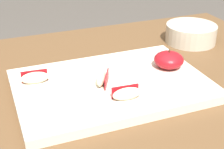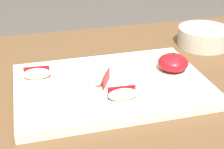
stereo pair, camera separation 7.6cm
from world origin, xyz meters
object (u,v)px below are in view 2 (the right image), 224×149
apple_wedge_middle (37,74)px  apple_wedge_right (102,78)px  ceramic_fruit_bowl (204,36)px  cutting_board (112,86)px  apple_half_skin_up (173,63)px  apple_wedge_front (123,94)px

apple_wedge_middle → apple_wedge_right: bearing=-23.5°
apple_wedge_right → ceramic_fruit_bowl: size_ratio=0.42×
cutting_board → apple_wedge_middle: bearing=159.6°
apple_half_skin_up → apple_wedge_front: apple_half_skin_up is taller
apple_half_skin_up → ceramic_fruit_bowl: size_ratio=0.48×
cutting_board → apple_wedge_right: bearing=179.8°
apple_half_skin_up → apple_wedge_middle: bearing=173.0°
ceramic_fruit_bowl → apple_wedge_middle: bearing=-165.3°
cutting_board → apple_wedge_front: (0.00, -0.08, 0.02)m
apple_half_skin_up → apple_wedge_middle: apple_half_skin_up is taller
apple_wedge_right → ceramic_fruit_bowl: 0.41m
apple_wedge_front → apple_wedge_right: bearing=107.5°
apple_half_skin_up → ceramic_fruit_bowl: (0.18, 0.17, -0.01)m
apple_wedge_front → ceramic_fruit_bowl: 0.44m
cutting_board → ceramic_fruit_bowl: ceramic_fruit_bowl is taller
apple_half_skin_up → ceramic_fruit_bowl: 0.25m
apple_wedge_right → apple_wedge_middle: bearing=156.5°
apple_wedge_front → ceramic_fruit_bowl: (0.34, 0.27, -0.01)m
apple_wedge_right → apple_wedge_middle: size_ratio=1.01×
apple_wedge_middle → ceramic_fruit_bowl: ceramic_fruit_bowl is taller
apple_half_skin_up → cutting_board: bearing=-172.4°
apple_wedge_right → apple_wedge_front: size_ratio=1.02×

